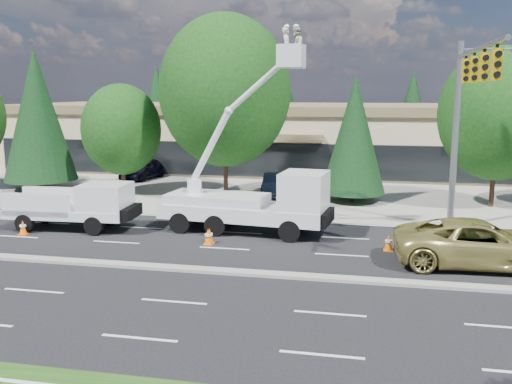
% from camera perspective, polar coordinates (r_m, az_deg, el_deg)
% --- Properties ---
extents(ground, '(140.00, 140.00, 0.00)m').
position_cam_1_polar(ground, '(21.73, -5.33, -7.91)').
color(ground, black).
rests_on(ground, ground).
extents(concrete_apron, '(140.00, 22.00, 0.01)m').
position_cam_1_polar(concrete_apron, '(40.77, 2.83, 0.66)').
color(concrete_apron, gray).
rests_on(concrete_apron, ground).
extents(road_median, '(120.00, 0.55, 0.12)m').
position_cam_1_polar(road_median, '(21.71, -5.34, -7.76)').
color(road_median, gray).
rests_on(road_median, ground).
extents(strip_mall, '(50.40, 15.40, 5.50)m').
position_cam_1_polar(strip_mall, '(50.24, 4.61, 5.68)').
color(strip_mall, tan).
rests_on(strip_mall, ground).
extents(tree_front_b, '(4.82, 4.82, 9.51)m').
position_cam_1_polar(tree_front_b, '(41.21, -21.02, 7.23)').
color(tree_front_b, '#332114').
rests_on(tree_front_b, ground).
extents(tree_front_c, '(5.17, 5.17, 7.17)m').
position_cam_1_polar(tree_front_c, '(38.37, -13.31, 6.10)').
color(tree_front_c, '#332114').
rests_on(tree_front_c, ground).
extents(tree_front_d, '(8.23, 8.23, 11.42)m').
position_cam_1_polar(tree_front_d, '(35.92, -3.12, 10.08)').
color(tree_front_d, '#332114').
rests_on(tree_front_d, ground).
extents(tree_front_e, '(3.87, 3.87, 7.62)m').
position_cam_1_polar(tree_front_e, '(34.86, 9.81, 5.67)').
color(tree_front_e, '#332114').
rests_on(tree_front_e, ground).
extents(tree_front_f, '(6.64, 6.64, 9.21)m').
position_cam_1_polar(tree_front_f, '(35.45, 23.01, 7.21)').
color(tree_front_f, '#332114').
rests_on(tree_front_f, ground).
extents(tree_back_a, '(4.88, 4.88, 9.63)m').
position_cam_1_polar(tree_back_a, '(66.30, -9.84, 8.66)').
color(tree_back_a, '#332114').
rests_on(tree_back_a, ground).
extents(tree_back_b, '(5.76, 5.76, 11.36)m').
position_cam_1_polar(tree_back_b, '(62.57, 2.34, 9.57)').
color(tree_back_b, '#332114').
rests_on(tree_back_b, ground).
extents(tree_back_c, '(4.47, 4.47, 8.82)m').
position_cam_1_polar(tree_back_c, '(61.90, 15.35, 7.95)').
color(tree_back_c, '#332114').
rests_on(tree_back_c, ground).
extents(signal_mast, '(2.76, 10.16, 9.00)m').
position_cam_1_polar(signal_mast, '(27.09, 20.15, 8.13)').
color(signal_mast, gray).
rests_on(signal_mast, ground).
extents(utility_pickup, '(6.08, 2.62, 2.29)m').
position_cam_1_polar(utility_pickup, '(29.12, -17.40, -1.77)').
color(utility_pickup, silver).
rests_on(utility_pickup, ground).
extents(bucket_truck, '(8.16, 3.26, 9.57)m').
position_cam_1_polar(bucket_truck, '(26.80, 0.19, 0.05)').
color(bucket_truck, silver).
rests_on(bucket_truck, ground).
extents(traffic_cone_a, '(0.40, 0.40, 0.70)m').
position_cam_1_polar(traffic_cone_a, '(29.08, -22.28, -3.30)').
color(traffic_cone_a, '#FD6608').
rests_on(traffic_cone_a, ground).
extents(traffic_cone_b, '(0.40, 0.40, 0.70)m').
position_cam_1_polar(traffic_cone_b, '(25.42, -4.68, -4.42)').
color(traffic_cone_b, '#FD6608').
rests_on(traffic_cone_b, ground).
extents(traffic_cone_c, '(0.40, 0.40, 0.70)m').
position_cam_1_polar(traffic_cone_c, '(25.31, -4.82, -4.48)').
color(traffic_cone_c, '#FD6608').
rests_on(traffic_cone_c, ground).
extents(traffic_cone_d, '(0.40, 0.40, 0.70)m').
position_cam_1_polar(traffic_cone_d, '(24.87, 13.10, -4.98)').
color(traffic_cone_d, '#FD6608').
rests_on(traffic_cone_d, ground).
extents(traffic_cone_e, '(0.40, 0.40, 0.70)m').
position_cam_1_polar(traffic_cone_e, '(25.48, 23.87, -5.24)').
color(traffic_cone_e, '#FD6608').
rests_on(traffic_cone_e, ground).
extents(minivan, '(6.60, 3.27, 1.80)m').
position_cam_1_polar(minivan, '(23.66, 21.47, -4.81)').
color(minivan, tan).
rests_on(minivan, ground).
extents(parked_car_west, '(2.65, 4.85, 1.57)m').
position_cam_1_polar(parked_car_west, '(44.63, -11.22, 2.31)').
color(parked_car_west, black).
rests_on(parked_car_west, ground).
extents(parked_car_east, '(1.84, 4.38, 1.41)m').
position_cam_1_polar(parked_car_east, '(36.89, 1.93, 0.76)').
color(parked_car_east, black).
rests_on(parked_car_east, ground).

